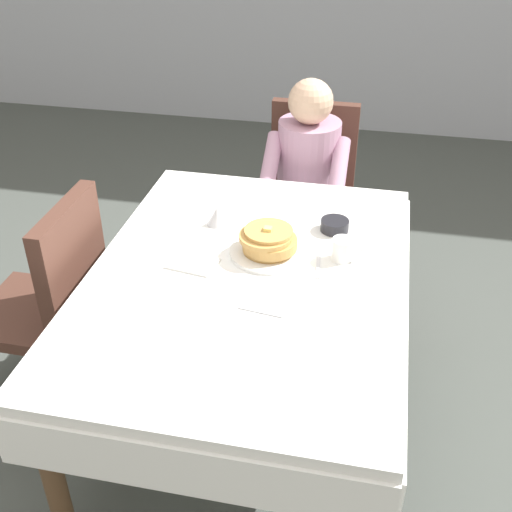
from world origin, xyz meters
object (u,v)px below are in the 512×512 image
chair_left_side (55,295)px  spoon_near_edge (261,312)px  fork_left_of_plate (216,251)px  breakfast_stack (268,241)px  dining_table_main (247,294)px  cup_coffee (343,249)px  knife_right_of_plate (318,262)px  diner_person (307,172)px  chair_diner (310,183)px  syrup_pitcher (217,216)px  plate_breakfast (268,252)px  bowl_butter (335,225)px

chair_left_side → spoon_near_edge: chair_left_side is taller
spoon_near_edge → fork_left_of_plate: bearing=133.5°
chair_left_side → breakfast_stack: size_ratio=4.39×
dining_table_main → cup_coffee: size_ratio=13.49×
knife_right_of_plate → diner_person: bearing=4.9°
fork_left_of_plate → spoon_near_edge: bearing=-137.6°
chair_diner → cup_coffee: chair_diner is taller
diner_person → knife_right_of_plate: diner_person is taller
breakfast_stack → syrup_pitcher: 0.30m
cup_coffee → spoon_near_edge: (-0.23, -0.37, -0.04)m
chair_left_side → plate_breakfast: bearing=-80.4°
spoon_near_edge → bowl_butter: bearing=80.2°
plate_breakfast → spoon_near_edge: (0.04, -0.34, -0.01)m
syrup_pitcher → diner_person: bearing=69.3°
spoon_near_edge → diner_person: bearing=98.5°
chair_diner → spoon_near_edge: size_ratio=6.20×
plate_breakfast → fork_left_of_plate: size_ratio=1.56×
bowl_butter → fork_left_of_plate: bowl_butter is taller
diner_person → knife_right_of_plate: 0.91m
dining_table_main → diner_person: bearing=85.8°
knife_right_of_plate → cup_coffee: bearing=-68.9°
bowl_butter → syrup_pitcher: (-0.46, -0.05, 0.02)m
chair_diner → plate_breakfast: bearing=88.5°
chair_left_side → fork_left_of_plate: 0.67m
spoon_near_edge → dining_table_main: bearing=121.5°
fork_left_of_plate → spoon_near_edge: (0.23, -0.32, 0.00)m
breakfast_stack → syrup_pitcher: size_ratio=2.65×
cup_coffee → spoon_near_edge: size_ratio=0.75×
breakfast_stack → bowl_butter: (0.22, 0.22, -0.04)m
dining_table_main → chair_left_side: size_ratio=1.64×
chair_left_side → knife_right_of_plate: (1.01, 0.12, 0.21)m
breakfast_stack → cup_coffee: bearing=4.5°
chair_diner → diner_person: bearing=90.0°
breakfast_stack → bowl_butter: size_ratio=1.93×
chair_diner → chair_left_side: 1.44m
bowl_butter → plate_breakfast: bearing=-135.1°
dining_table_main → fork_left_of_plate: (-0.14, 0.12, 0.09)m
dining_table_main → bowl_butter: (0.27, 0.36, 0.11)m
chair_diner → chair_left_side: bearing=54.2°
plate_breakfast → breakfast_stack: breakfast_stack is taller
bowl_butter → spoon_near_edge: bowl_butter is taller
cup_coffee → fork_left_of_plate: (-0.46, -0.04, -0.04)m
fork_left_of_plate → knife_right_of_plate: same height
breakfast_stack → syrup_pitcher: (-0.24, 0.17, -0.02)m
diner_person → plate_breakfast: size_ratio=4.00×
diner_person → spoon_near_edge: (0.02, -1.22, 0.07)m
cup_coffee → syrup_pitcher: size_ratio=1.41×
dining_table_main → diner_person: diner_person is taller
chair_diner → knife_right_of_plate: size_ratio=4.65×
chair_diner → cup_coffee: 1.07m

